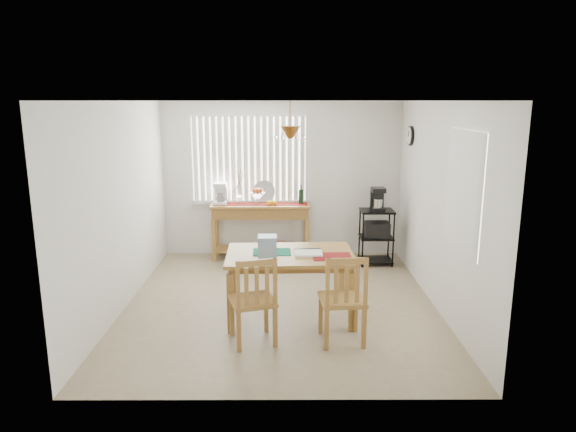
{
  "coord_description": "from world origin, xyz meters",
  "views": [
    {
      "loc": [
        0.08,
        -6.34,
        2.6
      ],
      "look_at": [
        0.1,
        0.55,
        1.05
      ],
      "focal_mm": 32.0,
      "sensor_mm": 36.0,
      "label": 1
    }
  ],
  "objects_px": {
    "sideboard": "(261,218)",
    "chair_left": "(254,301)",
    "cart_items": "(377,199)",
    "chair_right": "(343,300)",
    "dining_table": "(290,261)",
    "wire_cart": "(376,232)"
  },
  "relations": [
    {
      "from": "dining_table",
      "to": "chair_left",
      "type": "height_order",
      "value": "chair_left"
    },
    {
      "from": "sideboard",
      "to": "cart_items",
      "type": "relative_size",
      "value": 4.46
    },
    {
      "from": "sideboard",
      "to": "dining_table",
      "type": "height_order",
      "value": "sideboard"
    },
    {
      "from": "dining_table",
      "to": "sideboard",
      "type": "bearing_deg",
      "value": 100.71
    },
    {
      "from": "sideboard",
      "to": "chair_left",
      "type": "relative_size",
      "value": 1.64
    },
    {
      "from": "cart_items",
      "to": "dining_table",
      "type": "height_order",
      "value": "cart_items"
    },
    {
      "from": "chair_left",
      "to": "sideboard",
      "type": "bearing_deg",
      "value": 91.14
    },
    {
      "from": "cart_items",
      "to": "chair_right",
      "type": "distance_m",
      "value": 3.0
    },
    {
      "from": "chair_left",
      "to": "wire_cart",
      "type": "bearing_deg",
      "value": 57.29
    },
    {
      "from": "wire_cart",
      "to": "cart_items",
      "type": "distance_m",
      "value": 0.53
    },
    {
      "from": "sideboard",
      "to": "wire_cart",
      "type": "relative_size",
      "value": 1.84
    },
    {
      "from": "cart_items",
      "to": "chair_right",
      "type": "xyz_separation_m",
      "value": [
        -0.84,
        -2.82,
        -0.56
      ]
    },
    {
      "from": "wire_cart",
      "to": "chair_left",
      "type": "bearing_deg",
      "value": -122.71
    },
    {
      "from": "sideboard",
      "to": "wire_cart",
      "type": "distance_m",
      "value": 1.91
    },
    {
      "from": "wire_cart",
      "to": "dining_table",
      "type": "height_order",
      "value": "wire_cart"
    },
    {
      "from": "wire_cart",
      "to": "dining_table",
      "type": "xyz_separation_m",
      "value": [
        -1.41,
        -2.11,
        0.18
      ]
    },
    {
      "from": "wire_cart",
      "to": "dining_table",
      "type": "distance_m",
      "value": 2.54
    },
    {
      "from": "sideboard",
      "to": "cart_items",
      "type": "height_order",
      "value": "cart_items"
    },
    {
      "from": "cart_items",
      "to": "chair_left",
      "type": "height_order",
      "value": "cart_items"
    },
    {
      "from": "cart_items",
      "to": "wire_cart",
      "type": "bearing_deg",
      "value": -90.0
    },
    {
      "from": "dining_table",
      "to": "wire_cart",
      "type": "bearing_deg",
      "value": 56.2
    },
    {
      "from": "sideboard",
      "to": "chair_left",
      "type": "distance_m",
      "value": 3.15
    }
  ]
}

